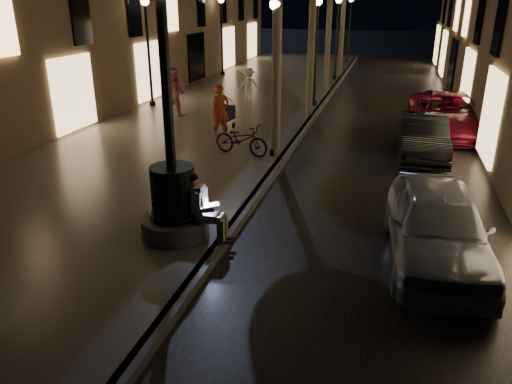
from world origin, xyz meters
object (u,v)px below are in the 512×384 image
(seated_man_laptop, at_px, (202,205))
(pedestrian_white, at_px, (249,85))
(lamp_curb_a, at_px, (275,56))
(lamp_curb_d, at_px, (350,20))
(pedestrian_red, at_px, (221,111))
(fountain_lamppost, at_px, (173,190))
(lamp_curb_c, at_px, (337,26))
(bicycle, at_px, (241,139))
(car_third, at_px, (448,114))
(stroller, at_px, (224,114))
(car_front, at_px, (437,225))
(lamp_curb_b, at_px, (317,36))
(lamp_left_b, at_px, (147,36))
(lamp_left_c, at_px, (222,24))
(pedestrian_pink, at_px, (175,92))
(car_second, at_px, (423,137))

(seated_man_laptop, bearing_deg, pedestrian_white, 102.13)
(lamp_curb_a, height_order, lamp_curb_d, same)
(pedestrian_red, bearing_deg, lamp_curb_d, 41.20)
(fountain_lamppost, relative_size, lamp_curb_c, 1.08)
(bicycle, bearing_deg, car_third, -36.92)
(bicycle, bearing_deg, stroller, 42.29)
(fountain_lamppost, xyz_separation_m, car_front, (5.17, 0.64, -0.45))
(car_third, bearing_deg, lamp_curb_b, 147.72)
(lamp_curb_c, height_order, lamp_left_b, same)
(lamp_curb_d, distance_m, bicycle, 24.35)
(lamp_curb_a, relative_size, lamp_left_c, 1.00)
(stroller, bearing_deg, pedestrian_pink, 155.92)
(lamp_curb_b, distance_m, pedestrian_white, 3.82)
(lamp_curb_d, xyz_separation_m, pedestrian_pink, (-5.23, -19.60, -2.05))
(lamp_curb_a, distance_m, lamp_curb_b, 8.00)
(lamp_curb_b, relative_size, car_third, 0.88)
(car_third, distance_m, bicycle, 8.32)
(fountain_lamppost, bearing_deg, seated_man_laptop, 0.00)
(bicycle, bearing_deg, car_second, -56.67)
(lamp_curb_a, height_order, car_third, lamp_curb_a)
(pedestrian_red, bearing_deg, fountain_lamppost, -120.78)
(lamp_curb_a, bearing_deg, lamp_left_b, 139.80)
(car_second, bearing_deg, car_third, 71.38)
(seated_man_laptop, relative_size, pedestrian_pink, 0.71)
(lamp_curb_d, relative_size, pedestrian_red, 2.65)
(lamp_left_c, distance_m, car_front, 24.42)
(bicycle, bearing_deg, lamp_left_b, 58.99)
(lamp_curb_d, bearing_deg, lamp_left_c, -131.59)
(lamp_curb_a, xyz_separation_m, bicycle, (-1.00, -0.20, -2.55))
(car_front, relative_size, car_second, 1.10)
(lamp_curb_b, distance_m, pedestrian_pink, 6.67)
(car_front, bearing_deg, car_third, 80.70)
(car_front, distance_m, pedestrian_red, 9.88)
(lamp_left_b, xyz_separation_m, stroller, (4.59, -3.34, -2.43))
(lamp_curb_c, relative_size, car_front, 1.08)
(stroller, bearing_deg, car_front, -40.41)
(lamp_curb_a, height_order, bicycle, lamp_curb_a)
(lamp_curb_d, bearing_deg, lamp_curb_b, -90.00)
(fountain_lamppost, distance_m, lamp_left_b, 13.75)
(seated_man_laptop, distance_m, car_third, 12.34)
(lamp_curb_d, height_order, pedestrian_red, lamp_curb_d)
(lamp_curb_a, relative_size, lamp_left_b, 1.00)
(pedestrian_white, height_order, bicycle, pedestrian_white)
(lamp_curb_a, bearing_deg, lamp_left_c, 113.93)
(lamp_curb_a, relative_size, car_front, 1.08)
(lamp_left_b, xyz_separation_m, pedestrian_red, (4.75, -4.23, -2.13))
(lamp_curb_a, height_order, stroller, lamp_curb_a)
(stroller, relative_size, pedestrian_white, 0.76)
(lamp_curb_a, bearing_deg, seated_man_laptop, -90.82)
(lamp_curb_a, xyz_separation_m, car_second, (4.48, 1.68, -2.57))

